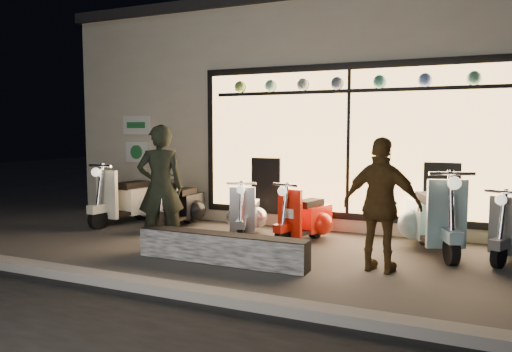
{
  "coord_description": "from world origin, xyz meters",
  "views": [
    {
      "loc": [
        2.84,
        -6.36,
        1.77
      ],
      "look_at": [
        -0.31,
        0.6,
        1.05
      ],
      "focal_mm": 35.0,
      "sensor_mm": 36.0,
      "label": 1
    }
  ],
  "objects_px": {
    "scooter_red": "(307,217)",
    "man": "(161,187)",
    "scooter_silver": "(246,213)",
    "woman": "(382,205)",
    "graffiti_barrier": "(222,248)"
  },
  "relations": [
    {
      "from": "scooter_red",
      "to": "man",
      "type": "distance_m",
      "value": 2.35
    },
    {
      "from": "scooter_silver",
      "to": "woman",
      "type": "relative_size",
      "value": 0.75
    },
    {
      "from": "graffiti_barrier",
      "to": "scooter_silver",
      "type": "height_order",
      "value": "scooter_silver"
    },
    {
      "from": "scooter_red",
      "to": "woman",
      "type": "relative_size",
      "value": 0.77
    },
    {
      "from": "woman",
      "to": "scooter_red",
      "type": "bearing_deg",
      "value": -35.17
    },
    {
      "from": "scooter_silver",
      "to": "graffiti_barrier",
      "type": "bearing_deg",
      "value": -93.41
    },
    {
      "from": "scooter_red",
      "to": "woman",
      "type": "height_order",
      "value": "woman"
    },
    {
      "from": "scooter_silver",
      "to": "woman",
      "type": "distance_m",
      "value": 2.84
    },
    {
      "from": "woman",
      "to": "scooter_silver",
      "type": "bearing_deg",
      "value": -19.91
    },
    {
      "from": "graffiti_barrier",
      "to": "scooter_red",
      "type": "height_order",
      "value": "scooter_red"
    },
    {
      "from": "man",
      "to": "woman",
      "type": "xyz_separation_m",
      "value": [
        3.2,
        0.11,
        -0.08
      ]
    },
    {
      "from": "man",
      "to": "scooter_silver",
      "type": "bearing_deg",
      "value": -152.31
    },
    {
      "from": "man",
      "to": "woman",
      "type": "height_order",
      "value": "man"
    },
    {
      "from": "scooter_red",
      "to": "man",
      "type": "xyz_separation_m",
      "value": [
        -1.81,
        -1.4,
        0.55
      ]
    },
    {
      "from": "graffiti_barrier",
      "to": "scooter_red",
      "type": "distance_m",
      "value": 1.87
    }
  ]
}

